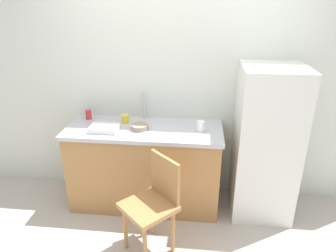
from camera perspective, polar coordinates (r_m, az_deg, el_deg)
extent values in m
plane|color=#BCB2A3|center=(3.07, -0.07, -21.10)|extent=(8.00, 8.00, 0.00)
cube|color=silver|center=(3.32, 1.80, 7.22)|extent=(4.80, 0.10, 2.46)
cube|color=#A87542|center=(3.36, -4.19, -7.62)|extent=(1.55, 0.60, 0.85)
cube|color=#B7B7BC|center=(3.15, -4.42, -0.62)|extent=(1.59, 0.64, 0.04)
cylinder|color=#B7B7BC|center=(3.33, -4.47, 3.80)|extent=(0.02, 0.02, 0.30)
cube|color=silver|center=(3.22, 17.50, -3.14)|extent=(0.59, 0.59, 1.55)
cylinder|color=#A87542|center=(2.92, -7.86, -18.10)|extent=(0.04, 0.04, 0.45)
cylinder|color=#A87542|center=(2.73, -4.26, -21.42)|extent=(0.04, 0.04, 0.45)
cylinder|color=#A87542|center=(3.05, -2.90, -15.86)|extent=(0.04, 0.04, 0.45)
cylinder|color=#A87542|center=(2.87, 0.90, -18.79)|extent=(0.04, 0.04, 0.45)
cube|color=#A87542|center=(2.73, -3.66, -14.64)|extent=(0.57, 0.57, 0.04)
cube|color=#A87542|center=(2.69, -0.56, -9.43)|extent=(0.28, 0.27, 0.40)
cube|color=white|center=(3.12, -11.63, -0.44)|extent=(0.28, 0.20, 0.05)
cylinder|color=gray|center=(3.11, -5.23, -0.15)|extent=(0.18, 0.18, 0.05)
cylinder|color=red|center=(3.45, -14.41, 2.06)|extent=(0.06, 0.06, 0.10)
cylinder|color=white|center=(3.06, 6.04, -0.03)|extent=(0.08, 0.08, 0.10)
cylinder|color=yellow|center=(3.28, -7.90, 1.32)|extent=(0.08, 0.08, 0.08)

